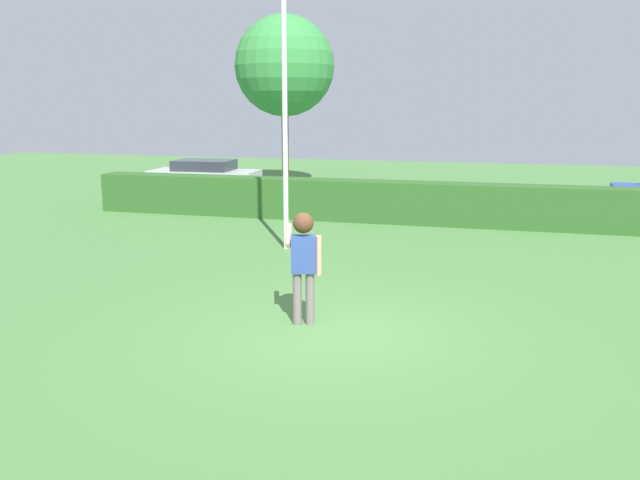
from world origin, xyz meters
The scene contains 7 objects.
ground_plane centered at (0.00, 0.00, 0.00)m, with size 60.00×60.00×0.00m, color #497A3E.
person centered at (-0.51, 0.27, 1.12)m, with size 0.70×0.67×1.78m.
frisbee centered at (-0.73, 0.83, 1.09)m, with size 0.26×0.26×0.06m.
lamppost centered at (-2.42, 5.34, 3.64)m, with size 0.24×0.24×6.65m.
hedge_row centered at (0.00, 9.51, 0.60)m, with size 19.64×0.90×1.20m, color #2D5923.
parked_car_silver centered at (-8.62, 14.24, 0.69)m, with size 4.28×1.96×1.25m.
willow_tree centered at (-6.16, 16.92, 4.90)m, with size 4.08×4.08×6.95m.
Camera 1 is at (2.23, -9.06, 3.41)m, focal length 36.33 mm.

